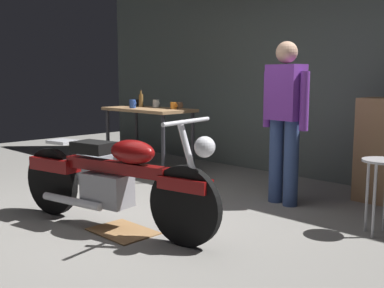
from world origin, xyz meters
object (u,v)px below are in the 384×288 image
Objects in this scene: motorcycle at (112,178)px; mug_black_matte at (137,103)px; shop_stool at (381,176)px; mug_brown_stoneware at (179,105)px; person_standing at (285,116)px; mug_white_ceramic at (156,103)px; bottle at (141,100)px; mug_blue_enamel at (133,104)px; mug_orange_travel at (174,106)px; storage_bin at (97,167)px.

motorcycle reaches higher than mug_black_matte.
mug_brown_stoneware is at bearing 170.41° from shop_stool.
person_standing reaches higher than mug_white_ceramic.
mug_white_ceramic is 0.52× the size of bottle.
mug_blue_enamel is (-1.76, 1.60, 0.51)m from motorcycle.
bottle is (-3.57, 0.35, 0.50)m from shop_stool.
mug_white_ceramic is at bearing -175.80° from mug_brown_stoneware.
mug_brown_stoneware is (-2.94, 0.50, 0.44)m from shop_stool.
mug_orange_travel is at bearing 3.26° from person_standing.
mug_white_ceramic is at bearing 119.46° from motorcycle.
shop_stool is 3.44m from mug_white_ceramic.
mug_white_ceramic is 1.07× the size of mug_black_matte.
mug_orange_travel is 0.48× the size of bottle.
person_standing is 2.27m from mug_white_ceramic.
bottle is at bearing -26.26° from mug_black_matte.
person_standing is 13.63× the size of mug_blue_enamel.
mug_white_ceramic is at bearing -1.81° from mug_black_matte.
mug_orange_travel is 0.60m from mug_blue_enamel.
shop_stool is 5.41× the size of mug_brown_stoneware.
mug_black_matte is at bearing 135.40° from mug_blue_enamel.
shop_stool is 3.51m from storage_bin.
storage_bin is 3.53× the size of mug_white_ceramic.
mug_orange_travel is at bearing 57.22° from storage_bin.
motorcycle is 3.38× the size of shop_stool.
mug_orange_travel is (0.55, 0.85, 0.78)m from storage_bin.
motorcycle is 2.26m from shop_stool.
mug_brown_stoneware is (-1.23, 1.98, 0.49)m from motorcycle.
mug_white_ceramic is at bearing 84.97° from storage_bin.
mug_brown_stoneware is (0.53, 0.38, -0.01)m from mug_blue_enamel.
mug_brown_stoneware is at bearing 110.71° from motorcycle.
person_standing is at bearing -2.51° from bottle.
person_standing is (0.59, 1.73, 0.48)m from motorcycle.
person_standing is at bearing 59.91° from motorcycle.
mug_orange_travel is 0.66m from bottle.
bottle is at bearing -178.75° from mug_orange_travel.
mug_blue_enamel is 0.26m from bottle.
storage_bin is 1.18m from bottle.
storage_bin is at bearing -69.18° from mug_black_matte.
mug_blue_enamel reaches higher than mug_brown_stoneware.
person_standing is at bearing -7.84° from mug_brown_stoneware.
bottle reaches higher than shop_stool.
mug_black_matte is at bearing 173.09° from mug_orange_travel.
bottle is at bearing 4.64° from person_standing.
motorcycle is at bearing -56.92° from mug_orange_travel.
bottle reaches higher than mug_white_ceramic.
mug_white_ceramic is 1.07× the size of mug_orange_travel.
mug_white_ceramic reaches higher than motorcycle.
mug_orange_travel is at bearing 172.81° from shop_stool.
mug_orange_travel is at bearing -6.91° from mug_black_matte.
shop_stool is at bearing -7.12° from mug_black_matte.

